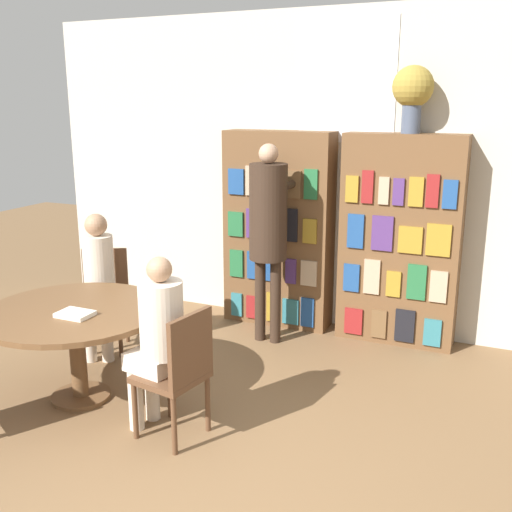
# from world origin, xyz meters

# --- Properties ---
(wall_back) EXTENTS (6.40, 0.07, 3.00)m
(wall_back) POSITION_xyz_m (0.00, 3.43, 1.51)
(wall_back) COLOR beige
(wall_back) RESTS_ON ground_plane
(bookshelf_left) EXTENTS (1.06, 0.34, 1.90)m
(bookshelf_left) POSITION_xyz_m (-0.59, 3.24, 0.95)
(bookshelf_left) COLOR brown
(bookshelf_left) RESTS_ON ground_plane
(bookshelf_right) EXTENTS (1.06, 0.34, 1.90)m
(bookshelf_right) POSITION_xyz_m (0.59, 3.24, 0.95)
(bookshelf_right) COLOR brown
(bookshelf_right) RESTS_ON ground_plane
(flower_vase) EXTENTS (0.35, 0.35, 0.57)m
(flower_vase) POSITION_xyz_m (0.62, 3.24, 2.26)
(flower_vase) COLOR #475166
(flower_vase) RESTS_ON bookshelf_right
(reading_table) EXTENTS (1.31, 1.31, 0.71)m
(reading_table) POSITION_xyz_m (-1.35, 1.13, 0.61)
(reading_table) COLOR brown
(reading_table) RESTS_ON ground_plane
(chair_left_side) EXTENTS (0.53, 0.53, 0.89)m
(chair_left_side) POSITION_xyz_m (-1.78, 2.03, 0.50)
(chair_left_side) COLOR brown
(chair_left_side) RESTS_ON ground_plane
(chair_far_side) EXTENTS (0.46, 0.46, 0.89)m
(chair_far_side) POSITION_xyz_m (-0.37, 0.96, 0.50)
(chair_far_side) COLOR brown
(chair_far_side) RESTS_ON ground_plane
(seated_reader_left) EXTENTS (0.38, 0.40, 1.25)m
(seated_reader_left) POSITION_xyz_m (-1.71, 1.87, 0.71)
(seated_reader_left) COLOR beige
(seated_reader_left) RESTS_ON ground_plane
(seated_reader_right) EXTENTS (0.41, 0.34, 1.23)m
(seated_reader_right) POSITION_xyz_m (-0.54, 0.99, 0.70)
(seated_reader_right) COLOR beige
(seated_reader_right) RESTS_ON ground_plane
(librarian_standing) EXTENTS (0.34, 0.61, 1.82)m
(librarian_standing) POSITION_xyz_m (-0.49, 2.74, 1.14)
(librarian_standing) COLOR #332319
(librarian_standing) RESTS_ON ground_plane
(open_book_on_table) EXTENTS (0.24, 0.18, 0.03)m
(open_book_on_table) POSITION_xyz_m (-1.24, 1.02, 0.73)
(open_book_on_table) COLOR silver
(open_book_on_table) RESTS_ON reading_table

